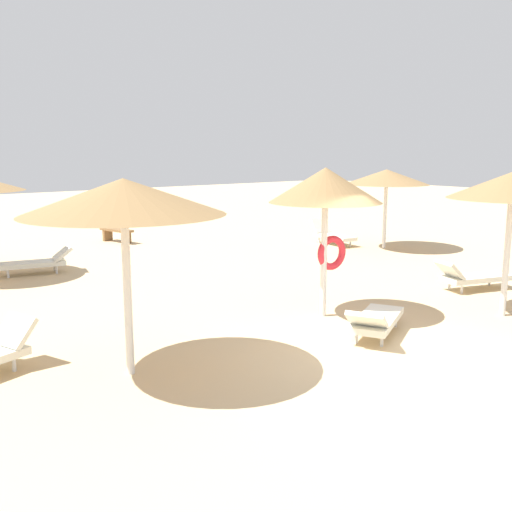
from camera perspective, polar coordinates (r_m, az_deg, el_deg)
name	(u,v)px	position (r m, az deg, el deg)	size (l,w,h in m)	color
ground_plane	(371,354)	(9.71, 11.35, -9.50)	(80.00, 80.00, 0.00)	#D1B284
parasol_0	(386,177)	(19.72, 12.79, 7.61)	(2.81, 2.81, 2.65)	silver
parasol_1	(124,197)	(8.36, -12.98, 5.68)	(2.91, 2.91, 2.89)	silver
parasol_2	(326,187)	(11.27, 6.90, 6.78)	(2.20, 2.20, 2.95)	silver
parasol_3	(512,186)	(12.26, 24.04, 6.36)	(2.46, 2.46, 2.87)	silver
lounger_0	(332,235)	(20.53, 7.54, 2.08)	(0.88, 1.91, 0.81)	silver
lounger_2	(375,320)	(10.48, 11.74, -6.21)	(1.98, 1.43, 0.68)	silver
lounger_3	(472,277)	(14.60, 20.59, -1.92)	(1.98, 1.20, 0.75)	silver
lounger_5	(37,262)	(16.53, -20.85, -0.58)	(1.99, 1.07, 0.71)	silver
bench_0	(117,233)	(21.34, -13.64, 2.25)	(0.68, 1.55, 0.49)	brown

